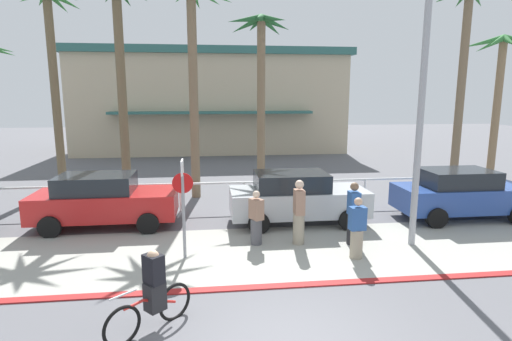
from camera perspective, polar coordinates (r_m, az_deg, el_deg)
ground_plane at (r=16.63m, az=-2.14°, el=-3.96°), size 80.00×80.00×0.00m
sidewalk_strip at (r=11.12m, az=0.34°, el=-11.32°), size 44.00×4.00×0.02m
curb_paint at (r=9.31m, az=1.93°, el=-15.82°), size 44.00×0.24×0.03m
building_backdrop at (r=32.12m, az=-6.25°, el=9.60°), size 19.69×9.55×7.35m
rail_fence at (r=14.98m, az=-1.70°, el=-2.28°), size 18.46×0.08×1.04m
stop_sign_bike_lane at (r=10.41m, az=-10.11°, el=-3.37°), size 0.52×0.56×2.56m
streetlight_curb at (r=11.56m, az=22.70°, el=10.35°), size 0.24×2.54×7.50m
palm_tree_2 at (r=20.20m, az=-26.66°, el=16.06°), size 2.88×3.48×8.54m
palm_tree_3 at (r=17.62m, az=-18.67°, el=17.35°), size 3.56×3.09×8.42m
palm_tree_4 at (r=16.73m, az=-8.76°, el=17.85°), size 2.91×3.52×8.33m
palm_tree_5 at (r=18.27m, az=0.66°, el=14.89°), size 2.83×3.27×7.52m
palm_tree_6 at (r=20.79m, az=27.29°, el=16.30°), size 3.16×3.07×8.79m
palm_tree_7 at (r=23.24m, az=30.81°, el=11.54°), size 3.44×2.93×6.94m
car_red_1 at (r=13.84m, az=-20.42°, el=-3.87°), size 4.40×2.02×1.69m
car_silver_2 at (r=13.39m, az=5.66°, el=-3.72°), size 4.40×2.02×1.69m
car_blue_3 at (r=15.46m, az=26.63°, el=-2.87°), size 4.40×2.02×1.69m
cyclist_red_0 at (r=7.77m, az=-14.20°, el=-16.16°), size 1.39×1.27×1.50m
pedestrian_0 at (r=11.50m, az=5.99°, el=-6.13°), size 0.32×0.40×1.85m
pedestrian_1 at (r=11.76m, az=13.38°, el=-6.16°), size 0.32×0.40×1.78m
pedestrian_2 at (r=10.82m, az=13.87°, el=-8.16°), size 0.41×0.34×1.61m
pedestrian_3 at (r=11.46m, az=0.04°, el=-6.94°), size 0.43×0.48×1.55m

